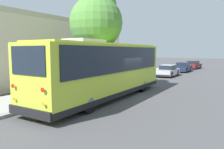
{
  "coord_description": "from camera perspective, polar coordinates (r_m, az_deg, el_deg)",
  "views": [
    {
      "loc": [
        -12.5,
        -7.05,
        2.95
      ],
      "look_at": [
        0.34,
        1.08,
        1.3
      ],
      "focal_mm": 35.0,
      "sensor_mm": 36.0,
      "label": 1
    }
  ],
  "objects": [
    {
      "name": "parked_sedan_silver",
      "position": [
        26.28,
        14.38,
        0.91
      ],
      "size": [
        4.44,
        1.88,
        1.32
      ],
      "rotation": [
        0.0,
        0.0,
        0.03
      ],
      "color": "#A8AAAF",
      "rests_on": "ground"
    },
    {
      "name": "street_tree",
      "position": [
        16.73,
        -3.96,
        14.23
      ],
      "size": [
        3.92,
        3.92,
        7.43
      ],
      "color": "brown",
      "rests_on": "sidewalk_slab"
    },
    {
      "name": "shuttle_bus",
      "position": [
        13.47,
        -1.77,
        1.81
      ],
      "size": [
        11.52,
        2.95,
        3.56
      ],
      "rotation": [
        0.0,
        0.0,
        0.02
      ],
      "color": "#ADC633",
      "rests_on": "ground"
    },
    {
      "name": "ground_plane",
      "position": [
        14.65,
        2.88,
        -5.43
      ],
      "size": [
        160.0,
        160.0,
        0.0
      ],
      "primitive_type": "plane",
      "color": "#474749"
    },
    {
      "name": "parked_sedan_maroon",
      "position": [
        38.68,
        20.48,
        2.34
      ],
      "size": [
        4.47,
        1.9,
        1.31
      ],
      "rotation": [
        0.0,
        0.0,
        -0.04
      ],
      "color": "maroon",
      "rests_on": "ground"
    },
    {
      "name": "curb_strip",
      "position": [
        15.68,
        -3.42,
        -4.38
      ],
      "size": [
        80.0,
        0.14,
        0.15
      ],
      "primitive_type": "cube",
      "color": "gray",
      "rests_on": "ground"
    },
    {
      "name": "building_backdrop",
      "position": [
        22.63,
        -18.08,
        5.47
      ],
      "size": [
        18.95,
        6.64,
        5.95
      ],
      "color": "beige",
      "rests_on": "ground"
    },
    {
      "name": "sidewalk_slab",
      "position": [
        16.88,
        -8.83,
        -3.68
      ],
      "size": [
        80.0,
        3.78,
        0.15
      ],
      "primitive_type": "cube",
      "color": "#A3A099",
      "rests_on": "ground"
    },
    {
      "name": "parked_sedan_navy",
      "position": [
        32.57,
        18.05,
        1.79
      ],
      "size": [
        4.63,
        1.84,
        1.33
      ],
      "rotation": [
        0.0,
        0.0,
        0.04
      ],
      "color": "#19234C",
      "rests_on": "ground"
    },
    {
      "name": "sign_post_far",
      "position": [
        11.75,
        -21.65,
        -4.56
      ],
      "size": [
        0.06,
        0.06,
        1.39
      ],
      "color": "gray",
      "rests_on": "sidewalk_slab"
    }
  ]
}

